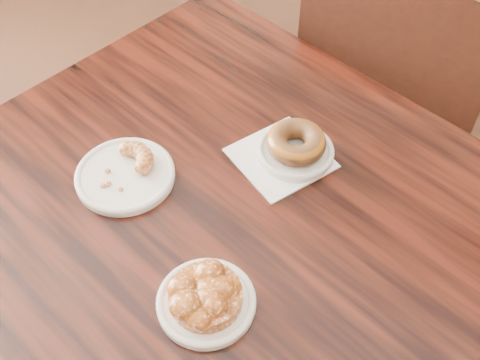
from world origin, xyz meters
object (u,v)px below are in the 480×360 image
Objects in this scene: cafe_table at (211,316)px; apple_fritter at (206,294)px; glazed_donut at (296,142)px; cruller_fragment at (123,168)px; chair_far at (399,88)px.

apple_fritter is at bearing -41.86° from cafe_table.
glazed_donut is (0.07, 0.20, 0.41)m from cafe_table.
glazed_donut is at bearing 43.45° from cruller_fragment.
chair_far is (0.06, 0.83, 0.08)m from cafe_table.
chair_far is 5.86× the size of apple_fritter.
cruller_fragment is at bearing -163.89° from cafe_table.
chair_far is 8.32× the size of glazed_donut.
chair_far reaches higher than cruller_fragment.
glazed_donut reaches higher than cafe_table.
glazed_donut is 0.34m from apple_fritter.
cruller_fragment is (-0.16, -0.01, 0.40)m from cafe_table.
cafe_table is 0.46m from glazed_donut.
cafe_table is 0.84m from chair_far.
cafe_table is at bearing -108.22° from glazed_donut.
apple_fritter is (0.04, -0.34, -0.00)m from glazed_donut.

